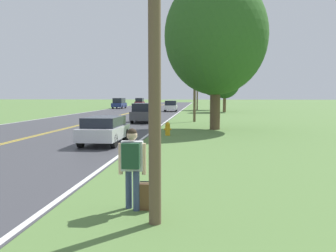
{
  "coord_description": "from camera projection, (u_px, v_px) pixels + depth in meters",
  "views": [
    {
      "loc": [
        10.15,
        -4.79,
        2.49
      ],
      "look_at": [
        8.8,
        9.25,
        1.27
      ],
      "focal_mm": 38.0,
      "sensor_mm": 36.0,
      "label": 1
    }
  ],
  "objects": [
    {
      "name": "car_dark_grey_van_mid_near",
      "position": [
        143.0,
        112.0,
        32.63
      ],
      "size": [
        1.96,
        4.38,
        1.77
      ],
      "rotation": [
        0.0,
        0.0,
        -1.54
      ],
      "color": "black",
      "rests_on": "ground"
    },
    {
      "name": "car_dark_blue_van_receding",
      "position": [
        119.0,
        103.0,
        66.72
      ],
      "size": [
        2.06,
        4.4,
        1.96
      ],
      "rotation": [
        0.0,
        0.0,
        1.54
      ],
      "color": "black",
      "rests_on": "ground"
    },
    {
      "name": "suitcase",
      "position": [
        146.0,
        196.0,
        7.75
      ],
      "size": [
        0.37,
        0.2,
        0.63
      ],
      "rotation": [
        0.0,
        0.0,
        1.6
      ],
      "color": "brown",
      "rests_on": "ground"
    },
    {
      "name": "utility_pole_far",
      "position": [
        197.0,
        80.0,
        59.61
      ],
      "size": [
        1.8,
        0.24,
        9.66
      ],
      "color": "brown",
      "rests_on": "ground"
    },
    {
      "name": "hitchhiker_person",
      "position": [
        132.0,
        160.0,
        7.65
      ],
      "size": [
        0.61,
        0.43,
        1.78
      ],
      "rotation": [
        0.0,
        0.0,
        1.6
      ],
      "color": "#38476B",
      "rests_on": "ground"
    },
    {
      "name": "tree_behind_sign",
      "position": [
        216.0,
        36.0,
        25.36
      ],
      "size": [
        7.36,
        7.36,
        10.97
      ],
      "color": "brown",
      "rests_on": "ground"
    },
    {
      "name": "utility_pole_midground",
      "position": [
        195.0,
        80.0,
        33.13
      ],
      "size": [
        1.8,
        0.24,
        7.57
      ],
      "color": "brown",
      "rests_on": "ground"
    },
    {
      "name": "fire_hydrant",
      "position": [
        168.0,
        129.0,
        22.02
      ],
      "size": [
        0.47,
        0.31,
        0.84
      ],
      "color": "gold",
      "rests_on": "ground"
    },
    {
      "name": "tree_right_cluster",
      "position": [
        212.0,
        82.0,
        59.95
      ],
      "size": [
        4.05,
        4.05,
        7.07
      ],
      "color": "#473828",
      "rests_on": "ground"
    },
    {
      "name": "tree_mid_treeline",
      "position": [
        225.0,
        80.0,
        52.36
      ],
      "size": [
        4.63,
        4.63,
        7.34
      ],
      "color": "brown",
      "rests_on": "ground"
    },
    {
      "name": "utility_pole_foreground",
      "position": [
        154.0,
        5.0,
        6.57
      ],
      "size": [
        1.8,
        0.24,
        8.0
      ],
      "color": "brown",
      "rests_on": "ground"
    },
    {
      "name": "car_silver_hatchback_approaching",
      "position": [
        104.0,
        129.0,
        17.91
      ],
      "size": [
        1.86,
        3.85,
        1.41
      ],
      "rotation": [
        0.0,
        0.0,
        -1.58
      ],
      "color": "black",
      "rests_on": "ground"
    },
    {
      "name": "car_maroon_van_distant",
      "position": [
        140.0,
        102.0,
        84.96
      ],
      "size": [
        1.95,
        3.94,
        1.82
      ],
      "rotation": [
        0.0,
        0.0,
        1.58
      ],
      "color": "black",
      "rests_on": "ground"
    },
    {
      "name": "car_white_suv_mid_far",
      "position": [
        171.0,
        106.0,
        54.51
      ],
      "size": [
        2.05,
        3.98,
        1.66
      ],
      "rotation": [
        0.0,
        0.0,
        -1.53
      ],
      "color": "black",
      "rests_on": "ground"
    }
  ]
}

